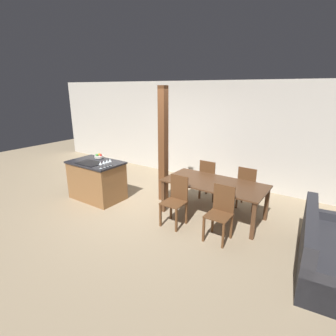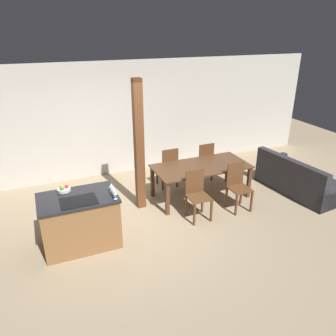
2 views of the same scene
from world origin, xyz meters
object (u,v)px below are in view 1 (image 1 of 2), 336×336
at_px(wine_glass_near, 100,163).
at_px(couch, 331,255).
at_px(dining_table, 214,186).
at_px(dining_chair_near_left, 176,200).
at_px(wine_glass_end, 110,161).
at_px(wine_glass_far, 107,161).
at_px(timber_post, 163,146).
at_px(dining_chair_far_left, 209,179).
at_px(wine_glass_middle, 104,162).
at_px(dining_chair_far_right, 248,187).
at_px(fruit_bowl, 99,156).
at_px(dining_chair_near_right, 220,212).
at_px(kitchen_island, 97,180).

relative_size(wine_glass_near, couch, 0.08).
xyz_separation_m(dining_table, dining_chair_near_left, (-0.45, -0.71, -0.14)).
xyz_separation_m(wine_glass_end, dining_table, (2.08, 0.79, -0.39)).
relative_size(wine_glass_far, timber_post, 0.06).
xyz_separation_m(wine_glass_far, dining_chair_far_left, (1.63, 1.59, -0.53)).
bearing_deg(dining_chair_far_left, dining_table, 122.52).
xyz_separation_m(wine_glass_end, dining_chair_near_left, (1.63, 0.08, -0.53)).
distance_m(wine_glass_far, timber_post, 1.27).
bearing_deg(dining_chair_near_left, wine_glass_near, -168.01).
distance_m(wine_glass_middle, dining_chair_far_right, 3.08).
bearing_deg(fruit_bowl, dining_chair_far_left, 26.68).
bearing_deg(dining_chair_far_left, timber_post, 35.49).
xyz_separation_m(fruit_bowl, couch, (4.90, -0.15, -0.68)).
relative_size(wine_glass_far, dining_chair_near_right, 0.17).
height_order(wine_glass_far, dining_chair_far_left, wine_glass_far).
relative_size(kitchen_island, couch, 0.64).
bearing_deg(dining_table, wine_glass_near, -153.14).
bearing_deg(wine_glass_near, kitchen_island, 149.51).
height_order(dining_chair_near_right, dining_chair_far_left, same).
distance_m(kitchen_island, dining_chair_near_right, 3.08).
distance_m(wine_glass_end, dining_chair_near_right, 2.59).
distance_m(kitchen_island, timber_post, 1.77).
bearing_deg(wine_glass_end, wine_glass_far, -90.00).
relative_size(fruit_bowl, wine_glass_far, 1.37).
relative_size(fruit_bowl, couch, 0.11).
distance_m(fruit_bowl, dining_chair_near_left, 2.40).
xyz_separation_m(wine_glass_near, wine_glass_middle, (0.00, 0.09, 0.00)).
relative_size(dining_chair_near_right, dining_chair_far_right, 1.00).
bearing_deg(wine_glass_near, timber_post, 56.14).
bearing_deg(wine_glass_middle, dining_chair_near_right, 5.82).
relative_size(couch, timber_post, 0.75).
relative_size(kitchen_island, wine_glass_far, 7.96).
height_order(dining_table, dining_chair_far_right, dining_chair_far_right).
relative_size(wine_glass_near, dining_chair_far_right, 0.17).
height_order(wine_glass_far, couch, wine_glass_far).
bearing_deg(fruit_bowl, couch, -1.78).
distance_m(dining_chair_near_right, dining_chair_far_left, 1.68).
distance_m(wine_glass_near, dining_chair_near_left, 1.75).
height_order(fruit_bowl, dining_table, fruit_bowl).
relative_size(dining_chair_far_left, timber_post, 0.37).
height_order(wine_glass_near, dining_table, wine_glass_near).
distance_m(dining_table, dining_chair_near_right, 0.85).
height_order(fruit_bowl, wine_glass_end, wine_glass_end).
bearing_deg(dining_table, dining_chair_near_right, -57.48).
xyz_separation_m(dining_chair_far_left, timber_post, (-0.86, -0.61, 0.79)).
xyz_separation_m(dining_chair_near_left, couch, (2.55, 0.09, -0.23)).
relative_size(dining_chair_far_right, couch, 0.49).
bearing_deg(timber_post, wine_glass_middle, -126.00).
bearing_deg(dining_chair_near_right, dining_chair_far_right, 90.00).
distance_m(wine_glass_middle, dining_chair_far_left, 2.40).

